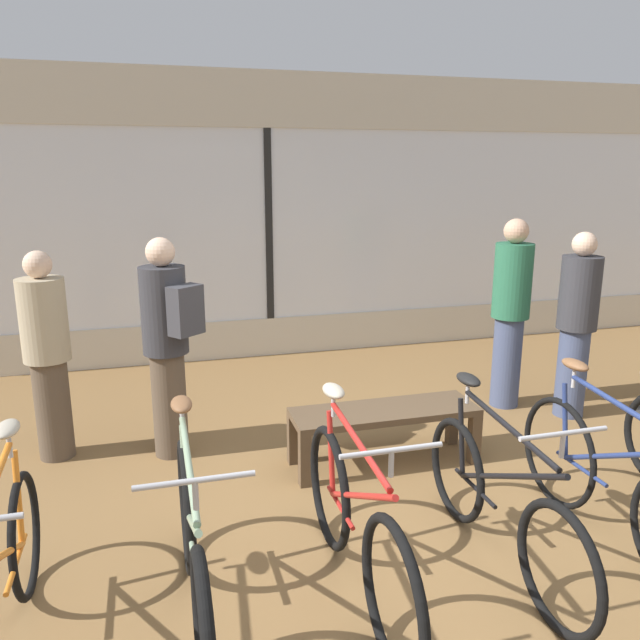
{
  "coord_description": "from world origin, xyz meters",
  "views": [
    {
      "loc": [
        -1.34,
        -3.09,
        2.2
      ],
      "look_at": [
        0.0,
        1.76,
        0.95
      ],
      "focal_mm": 35.0,
      "sensor_mm": 36.0,
      "label": 1
    }
  ],
  "objects_px": {
    "customer_near_bench": "(47,353)",
    "bicycle_center_left": "(355,526)",
    "bicycle_far_left": "(3,589)",
    "bicycle_left": "(193,555)",
    "customer_near_rack": "(167,342)",
    "bicycle_center_right": "(499,503)",
    "customer_mid_floor": "(577,322)",
    "bicycle_right": "(612,482)",
    "display_bench": "(384,418)",
    "customer_by_window": "(510,310)"
  },
  "relations": [
    {
      "from": "bicycle_left",
      "to": "bicycle_center_left",
      "type": "relative_size",
      "value": 1.04
    },
    {
      "from": "bicycle_center_right",
      "to": "display_bench",
      "type": "xyz_separation_m",
      "value": [
        -0.17,
        1.32,
        -0.01
      ]
    },
    {
      "from": "bicycle_center_right",
      "to": "customer_near_bench",
      "type": "xyz_separation_m",
      "value": [
        -2.57,
        2.1,
        0.47
      ]
    },
    {
      "from": "customer_near_rack",
      "to": "customer_by_window",
      "type": "distance_m",
      "value": 3.06
    },
    {
      "from": "bicycle_center_right",
      "to": "customer_mid_floor",
      "type": "bearing_deg",
      "value": 44.6
    },
    {
      "from": "bicycle_right",
      "to": "customer_by_window",
      "type": "distance_m",
      "value": 2.3
    },
    {
      "from": "bicycle_center_left",
      "to": "customer_near_rack",
      "type": "xyz_separation_m",
      "value": [
        -0.84,
        1.94,
        0.52
      ]
    },
    {
      "from": "bicycle_right",
      "to": "customer_by_window",
      "type": "bearing_deg",
      "value": 73.59
    },
    {
      "from": "customer_by_window",
      "to": "bicycle_right",
      "type": "bearing_deg",
      "value": -106.41
    },
    {
      "from": "customer_near_rack",
      "to": "customer_by_window",
      "type": "xyz_separation_m",
      "value": [
        3.05,
        0.23,
        0.01
      ]
    },
    {
      "from": "bicycle_left",
      "to": "customer_near_bench",
      "type": "xyz_separation_m",
      "value": [
        -0.89,
        2.17,
        0.44
      ]
    },
    {
      "from": "bicycle_far_left",
      "to": "bicycle_left",
      "type": "xyz_separation_m",
      "value": [
        0.83,
        0.0,
        0.02
      ]
    },
    {
      "from": "bicycle_far_left",
      "to": "bicycle_right",
      "type": "bearing_deg",
      "value": 0.85
    },
    {
      "from": "bicycle_center_left",
      "to": "customer_near_rack",
      "type": "relative_size",
      "value": 1.01
    },
    {
      "from": "bicycle_left",
      "to": "bicycle_right",
      "type": "distance_m",
      "value": 2.4
    },
    {
      "from": "bicycle_right",
      "to": "display_bench",
      "type": "relative_size",
      "value": 1.26
    },
    {
      "from": "bicycle_far_left",
      "to": "customer_by_window",
      "type": "distance_m",
      "value": 4.48
    },
    {
      "from": "customer_near_bench",
      "to": "bicycle_center_left",
      "type": "bearing_deg",
      "value": -51.31
    },
    {
      "from": "display_bench",
      "to": "customer_by_window",
      "type": "height_order",
      "value": "customer_by_window"
    },
    {
      "from": "bicycle_right",
      "to": "customer_mid_floor",
      "type": "relative_size",
      "value": 1.06
    },
    {
      "from": "bicycle_center_right",
      "to": "display_bench",
      "type": "bearing_deg",
      "value": 97.31
    },
    {
      "from": "bicycle_far_left",
      "to": "bicycle_center_right",
      "type": "distance_m",
      "value": 2.51
    },
    {
      "from": "customer_near_rack",
      "to": "customer_near_bench",
      "type": "height_order",
      "value": "customer_near_rack"
    },
    {
      "from": "bicycle_center_left",
      "to": "customer_mid_floor",
      "type": "bearing_deg",
      "value": 34.26
    },
    {
      "from": "bicycle_right",
      "to": "bicycle_center_right",
      "type": "bearing_deg",
      "value": 178.4
    },
    {
      "from": "display_bench",
      "to": "customer_mid_floor",
      "type": "distance_m",
      "value": 2.07
    },
    {
      "from": "display_bench",
      "to": "customer_near_rack",
      "type": "height_order",
      "value": "customer_near_rack"
    },
    {
      "from": "bicycle_center_left",
      "to": "customer_near_rack",
      "type": "height_order",
      "value": "customer_near_rack"
    },
    {
      "from": "bicycle_far_left",
      "to": "customer_near_bench",
      "type": "relative_size",
      "value": 1.07
    },
    {
      "from": "bicycle_center_left",
      "to": "customer_mid_floor",
      "type": "xyz_separation_m",
      "value": [
        2.64,
        1.8,
        0.47
      ]
    },
    {
      "from": "bicycle_left",
      "to": "customer_near_rack",
      "type": "bearing_deg",
      "value": 90.58
    },
    {
      "from": "customer_by_window",
      "to": "bicycle_far_left",
      "type": "bearing_deg",
      "value": -150.36
    },
    {
      "from": "bicycle_far_left",
      "to": "display_bench",
      "type": "bearing_deg",
      "value": 30.72
    },
    {
      "from": "bicycle_far_left",
      "to": "customer_by_window",
      "type": "bearing_deg",
      "value": 29.64
    },
    {
      "from": "bicycle_far_left",
      "to": "bicycle_left",
      "type": "relative_size",
      "value": 0.96
    },
    {
      "from": "customer_mid_floor",
      "to": "customer_near_rack",
      "type": "bearing_deg",
      "value": 177.73
    },
    {
      "from": "display_bench",
      "to": "customer_by_window",
      "type": "distance_m",
      "value": 1.81
    },
    {
      "from": "bicycle_right",
      "to": "display_bench",
      "type": "height_order",
      "value": "bicycle_right"
    },
    {
      "from": "customer_near_rack",
      "to": "customer_mid_floor",
      "type": "height_order",
      "value": "customer_near_rack"
    },
    {
      "from": "display_bench",
      "to": "customer_near_rack",
      "type": "relative_size",
      "value": 0.83
    },
    {
      "from": "bicycle_center_right",
      "to": "bicycle_left",
      "type": "bearing_deg",
      "value": -177.74
    },
    {
      "from": "customer_near_rack",
      "to": "bicycle_far_left",
      "type": "bearing_deg",
      "value": -112.34
    },
    {
      "from": "bicycle_left",
      "to": "bicycle_center_right",
      "type": "height_order",
      "value": "bicycle_left"
    },
    {
      "from": "customer_near_rack",
      "to": "customer_mid_floor",
      "type": "relative_size",
      "value": 1.02
    },
    {
      "from": "bicycle_center_left",
      "to": "customer_mid_floor",
      "type": "distance_m",
      "value": 3.23
    },
    {
      "from": "display_bench",
      "to": "customer_near_bench",
      "type": "xyz_separation_m",
      "value": [
        -2.4,
        0.78,
        0.48
      ]
    },
    {
      "from": "bicycle_center_left",
      "to": "customer_near_bench",
      "type": "xyz_separation_m",
      "value": [
        -1.71,
        2.14,
        0.44
      ]
    },
    {
      "from": "bicycle_far_left",
      "to": "bicycle_left",
      "type": "bearing_deg",
      "value": 0.12
    },
    {
      "from": "bicycle_center_right",
      "to": "customer_mid_floor",
      "type": "height_order",
      "value": "customer_mid_floor"
    },
    {
      "from": "bicycle_center_right",
      "to": "display_bench",
      "type": "relative_size",
      "value": 1.21
    }
  ]
}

